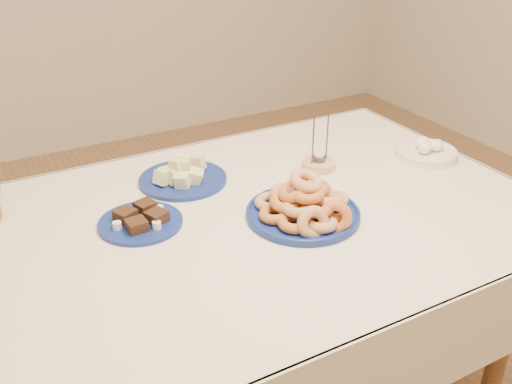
{
  "coord_description": "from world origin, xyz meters",
  "views": [
    {
      "loc": [
        -0.65,
        -1.23,
        1.56
      ],
      "look_at": [
        0.0,
        -0.05,
        0.85
      ],
      "focal_mm": 40.0,
      "sensor_mm": 36.0,
      "label": 1
    }
  ],
  "objects_px": {
    "candle_holder": "(319,163)",
    "brownie_plate": "(141,220)",
    "donut_platter": "(305,205)",
    "egg_bowl": "(426,152)",
    "melon_plate": "(181,175)",
    "dining_table": "(248,247)"
  },
  "relations": [
    {
      "from": "brownie_plate",
      "to": "candle_holder",
      "type": "bearing_deg",
      "value": 5.58
    },
    {
      "from": "donut_platter",
      "to": "candle_holder",
      "type": "xyz_separation_m",
      "value": [
        0.22,
        0.25,
        -0.02
      ]
    },
    {
      "from": "donut_platter",
      "to": "egg_bowl",
      "type": "height_order",
      "value": "donut_platter"
    },
    {
      "from": "dining_table",
      "to": "candle_holder",
      "type": "height_order",
      "value": "candle_holder"
    },
    {
      "from": "melon_plate",
      "to": "dining_table",
      "type": "bearing_deg",
      "value": -73.74
    },
    {
      "from": "brownie_plate",
      "to": "candle_holder",
      "type": "distance_m",
      "value": 0.63
    },
    {
      "from": "donut_platter",
      "to": "candle_holder",
      "type": "height_order",
      "value": "candle_holder"
    },
    {
      "from": "melon_plate",
      "to": "brownie_plate",
      "type": "height_order",
      "value": "melon_plate"
    },
    {
      "from": "candle_holder",
      "to": "donut_platter",
      "type": "bearing_deg",
      "value": -131.38
    },
    {
      "from": "dining_table",
      "to": "melon_plate",
      "type": "distance_m",
      "value": 0.32
    },
    {
      "from": "candle_holder",
      "to": "egg_bowl",
      "type": "distance_m",
      "value": 0.38
    },
    {
      "from": "donut_platter",
      "to": "melon_plate",
      "type": "height_order",
      "value": "donut_platter"
    },
    {
      "from": "melon_plate",
      "to": "donut_platter",
      "type": "bearing_deg",
      "value": -59.52
    },
    {
      "from": "melon_plate",
      "to": "egg_bowl",
      "type": "bearing_deg",
      "value": -16.04
    },
    {
      "from": "candle_holder",
      "to": "brownie_plate",
      "type": "bearing_deg",
      "value": -174.42
    },
    {
      "from": "melon_plate",
      "to": "egg_bowl",
      "type": "distance_m",
      "value": 0.84
    },
    {
      "from": "donut_platter",
      "to": "egg_bowl",
      "type": "xyz_separation_m",
      "value": [
        0.59,
        0.14,
        -0.02
      ]
    },
    {
      "from": "donut_platter",
      "to": "brownie_plate",
      "type": "xyz_separation_m",
      "value": [
        -0.41,
        0.19,
        -0.03
      ]
    },
    {
      "from": "melon_plate",
      "to": "candle_holder",
      "type": "xyz_separation_m",
      "value": [
        0.44,
        -0.12,
        -0.01
      ]
    },
    {
      "from": "dining_table",
      "to": "donut_platter",
      "type": "height_order",
      "value": "donut_platter"
    },
    {
      "from": "dining_table",
      "to": "candle_holder",
      "type": "xyz_separation_m",
      "value": [
        0.35,
        0.16,
        0.12
      ]
    },
    {
      "from": "dining_table",
      "to": "brownie_plate",
      "type": "relative_size",
      "value": 5.59
    }
  ]
}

